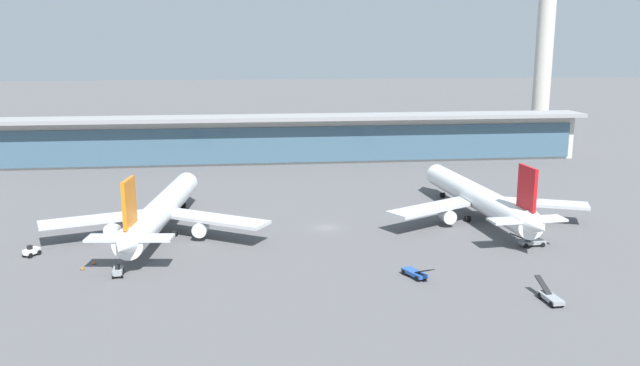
% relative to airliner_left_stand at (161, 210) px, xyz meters
% --- Properties ---
extents(ground_plane, '(1200.00, 1200.00, 0.00)m').
position_rel_airliner_left_stand_xyz_m(ground_plane, '(33.08, 0.37, -4.85)').
color(ground_plane, '#515154').
extents(airliner_left_stand, '(44.17, 57.80, 15.39)m').
position_rel_airliner_left_stand_xyz_m(airliner_left_stand, '(0.00, 0.00, 0.00)').
color(airliner_left_stand, white).
rests_on(airliner_left_stand, ground).
extents(airliner_centre_stand, '(44.40, 57.82, 15.39)m').
position_rel_airliner_left_stand_xyz_m(airliner_centre_stand, '(66.27, 3.00, 0.00)').
color(airliner_centre_stand, white).
rests_on(airliner_centre_stand, ground).
extents(service_truck_near_nose_grey, '(1.97, 3.01, 2.05)m').
position_rel_airliner_left_stand_xyz_m(service_truck_near_nose_grey, '(-4.29, -23.81, -3.97)').
color(service_truck_near_nose_grey, gray).
rests_on(service_truck_near_nose_grey, ground).
extents(service_truck_under_wing_blue, '(3.96, 6.78, 2.70)m').
position_rel_airliner_left_stand_xyz_m(service_truck_under_wing_blue, '(43.49, -30.29, -4.04)').
color(service_truck_under_wing_blue, '#234C9E').
rests_on(service_truck_under_wing_blue, ground).
extents(service_truck_mid_apron_white, '(2.90, 3.33, 2.05)m').
position_rel_airliner_left_stand_xyz_m(service_truck_mid_apron_white, '(-21.47, -11.33, -3.97)').
color(service_truck_mid_apron_white, silver).
rests_on(service_truck_mid_apron_white, ground).
extents(service_truck_by_tail_grey, '(2.13, 6.86, 2.70)m').
position_rel_airliner_left_stand_xyz_m(service_truck_by_tail_grey, '(60.35, -42.53, -4.04)').
color(service_truck_by_tail_grey, gray).
rests_on(service_truck_by_tail_grey, ground).
extents(service_truck_at_far_stand_grey, '(6.84, 2.07, 2.70)m').
position_rel_airliner_left_stand_xyz_m(service_truck_at_far_stand_grey, '(69.41, -16.64, -4.04)').
color(service_truck_at_far_stand_grey, gray).
rests_on(service_truck_at_far_stand_grey, ground).
extents(terminal_building, '(187.92, 12.80, 15.20)m').
position_rel_airliner_left_stand_xyz_m(terminal_building, '(33.08, 76.94, 3.02)').
color(terminal_building, beige).
rests_on(terminal_building, ground).
extents(control_tower, '(12.00, 12.00, 80.06)m').
position_rel_airliner_left_stand_xyz_m(control_tower, '(128.79, 106.30, 38.65)').
color(control_tower, beige).
rests_on(control_tower, ground).
extents(safety_cone_alpha, '(0.62, 0.62, 0.70)m').
position_rel_airliner_left_stand_xyz_m(safety_cone_alpha, '(-10.80, -19.91, -4.53)').
color(safety_cone_alpha, orange).
rests_on(safety_cone_alpha, ground).
extents(safety_cone_bravo, '(0.62, 0.62, 0.70)m').
position_rel_airliner_left_stand_xyz_m(safety_cone_bravo, '(-9.46, -17.18, -4.53)').
color(safety_cone_bravo, orange).
rests_on(safety_cone_bravo, ground).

